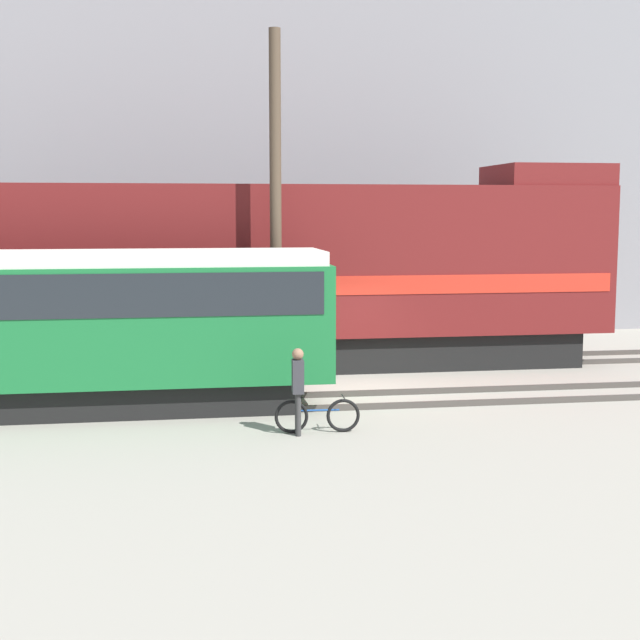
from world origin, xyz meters
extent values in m
plane|color=#9E998C|center=(0.00, 0.00, 0.00)|extent=(120.00, 120.00, 0.00)
cube|color=#47423D|center=(0.00, -2.10, 0.07)|extent=(60.00, 0.07, 0.14)
cube|color=#47423D|center=(0.00, -0.66, 0.07)|extent=(60.00, 0.07, 0.14)
cube|color=#47423D|center=(0.00, 2.66, 0.07)|extent=(60.00, 0.07, 0.14)
cube|color=#47423D|center=(0.00, 4.10, 0.07)|extent=(60.00, 0.07, 0.14)
cube|color=gray|center=(0.00, 12.67, 7.17)|extent=(30.17, 6.00, 14.34)
cube|color=black|center=(-2.42, 3.38, 0.50)|extent=(18.54, 2.55, 1.00)
cube|color=maroon|center=(-2.42, 3.38, 3.02)|extent=(20.15, 3.00, 4.04)
cube|color=red|center=(-2.42, 3.38, 2.41)|extent=(19.75, 3.04, 0.50)
cube|color=maroon|center=(6.16, 3.38, 5.34)|extent=(3.00, 2.85, 0.60)
cube|color=black|center=(-7.35, -1.38, 0.35)|extent=(11.22, 2.00, 0.70)
cube|color=#196B33|center=(-7.35, -1.38, 1.95)|extent=(12.75, 2.50, 2.50)
cube|color=#1E2328|center=(-7.35, -1.38, 2.65)|extent=(12.24, 2.54, 0.90)
cube|color=silver|center=(-7.35, -1.38, 3.35)|extent=(12.50, 2.38, 0.30)
torus|color=black|center=(-1.06, -3.98, 0.33)|extent=(0.67, 0.10, 0.67)
torus|color=black|center=(-2.08, -3.92, 0.33)|extent=(0.67, 0.10, 0.67)
cylinder|color=#1E4C99|center=(-1.57, -3.95, 0.45)|extent=(0.87, 0.08, 0.04)
cylinder|color=#1E4C99|center=(-1.93, -3.93, 0.48)|extent=(0.03, 0.03, 0.30)
cylinder|color=#262626|center=(-1.06, -3.98, 0.72)|extent=(0.05, 0.44, 0.02)
cylinder|color=#333333|center=(-1.97, -4.00, 0.42)|extent=(0.11, 0.11, 0.84)
cylinder|color=#333333|center=(-1.98, -4.16, 0.42)|extent=(0.11, 0.11, 0.84)
cube|color=#333338|center=(-1.97, -4.08, 1.16)|extent=(0.24, 0.37, 0.65)
sphere|color=#8C664C|center=(-1.97, -4.08, 1.60)|extent=(0.23, 0.23, 0.23)
cylinder|color=#4C3D2D|center=(-1.84, 1.00, 4.36)|extent=(0.29, 0.29, 8.71)
camera|label=1|loc=(-4.20, -20.92, 4.35)|focal=50.00mm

